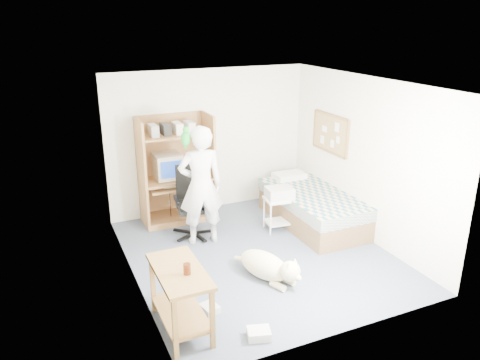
{
  "coord_description": "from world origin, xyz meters",
  "views": [
    {
      "loc": [
        -2.76,
        -5.5,
        3.32
      ],
      "look_at": [
        -0.12,
        0.4,
        1.05
      ],
      "focal_mm": 35.0,
      "sensor_mm": 36.0,
      "label": 1
    }
  ],
  "objects": [
    {
      "name": "printer_cart",
      "position": [
        0.68,
        0.63,
        0.37
      ],
      "size": [
        0.5,
        0.42,
        0.55
      ],
      "rotation": [
        0.0,
        0.0,
        -0.12
      ],
      "color": "white",
      "rests_on": "floor"
    },
    {
      "name": "corkboard",
      "position": [
        1.77,
        0.9,
        1.45
      ],
      "size": [
        0.04,
        0.94,
        0.66
      ],
      "color": "olive",
      "rests_on": "wall_right"
    },
    {
      "name": "bed",
      "position": [
        1.3,
        0.62,
        0.29
      ],
      "size": [
        1.02,
        2.02,
        0.66
      ],
      "color": "brown",
      "rests_on": "floor"
    },
    {
      "name": "keyboard",
      "position": [
        -0.74,
        1.58,
        0.67
      ],
      "size": [
        0.47,
        0.23,
        0.03
      ],
      "primitive_type": "cube",
      "rotation": [
        0.0,
        0.0,
        -0.16
      ],
      "color": "beige",
      "rests_on": "computer_hutch"
    },
    {
      "name": "dog",
      "position": [
        -0.19,
        -0.66,
        0.19
      ],
      "size": [
        0.64,
        1.11,
        0.44
      ],
      "rotation": [
        0.0,
        0.0,
        0.38
      ],
      "color": "beige",
      "rests_on": "floor"
    },
    {
      "name": "parrot",
      "position": [
        -0.81,
        0.75,
        1.69
      ],
      "size": [
        0.14,
        0.24,
        0.37
      ],
      "rotation": [
        0.0,
        0.0,
        -0.13
      ],
      "color": "#159427",
      "rests_on": "person"
    },
    {
      "name": "wall_left",
      "position": [
        -1.8,
        0.0,
        1.25
      ],
      "size": [
        0.02,
        4.0,
        2.5
      ],
      "primitive_type": "cube",
      "color": "white",
      "rests_on": "floor"
    },
    {
      "name": "floor_box_a",
      "position": [
        -0.83,
        -1.7,
        0.05
      ],
      "size": [
        0.3,
        0.27,
        0.1
      ],
      "primitive_type": "cube",
      "rotation": [
        0.0,
        0.0,
        -0.3
      ],
      "color": "silver",
      "rests_on": "floor"
    },
    {
      "name": "wall_right",
      "position": [
        1.8,
        0.0,
        1.25
      ],
      "size": [
        0.02,
        4.0,
        2.5
      ],
      "primitive_type": "cube",
      "color": "white",
      "rests_on": "floor"
    },
    {
      "name": "wall_back",
      "position": [
        0.0,
        2.0,
        1.25
      ],
      "size": [
        3.6,
        0.02,
        2.5
      ],
      "primitive_type": "cube",
      "color": "white",
      "rests_on": "floor"
    },
    {
      "name": "printer",
      "position": [
        0.68,
        0.63,
        0.64
      ],
      "size": [
        0.46,
        0.37,
        0.18
      ],
      "primitive_type": "cube",
      "rotation": [
        0.0,
        0.0,
        -0.12
      ],
      "color": "beige",
      "rests_on": "printer_cart"
    },
    {
      "name": "side_desk",
      "position": [
        -1.55,
        -1.2,
        0.49
      ],
      "size": [
        0.5,
        1.0,
        0.75
      ],
      "color": "brown",
      "rests_on": "floor"
    },
    {
      "name": "floor_box_b",
      "position": [
        -1.15,
        -1.03,
        0.04
      ],
      "size": [
        0.22,
        0.25,
        0.08
      ],
      "primitive_type": "cube",
      "rotation": [
        0.0,
        0.0,
        0.23
      ],
      "color": "#B8B8B3",
      "rests_on": "floor"
    },
    {
      "name": "office_chair",
      "position": [
        -0.65,
        1.05,
        0.4
      ],
      "size": [
        0.63,
        0.63,
        1.11
      ],
      "rotation": [
        0.0,
        0.0,
        -0.13
      ],
      "color": "black",
      "rests_on": "floor"
    },
    {
      "name": "floor",
      "position": [
        0.0,
        0.0,
        0.0
      ],
      "size": [
        4.0,
        4.0,
        0.0
      ],
      "primitive_type": "plane",
      "color": "#474F60",
      "rests_on": "ground"
    },
    {
      "name": "drink_glass",
      "position": [
        -1.5,
        -1.32,
        0.81
      ],
      "size": [
        0.08,
        0.08,
        0.12
      ],
      "primitive_type": "cylinder",
      "color": "#421A0A",
      "rests_on": "side_desk"
    },
    {
      "name": "ceiling",
      "position": [
        0.0,
        0.0,
        2.5
      ],
      "size": [
        3.6,
        4.0,
        0.02
      ],
      "primitive_type": "cube",
      "color": "white",
      "rests_on": "wall_back"
    },
    {
      "name": "crt_monitor",
      "position": [
        -0.84,
        1.75,
        0.98
      ],
      "size": [
        0.43,
        0.46,
        0.41
      ],
      "rotation": [
        0.0,
        0.0,
        -0.0
      ],
      "color": "beige",
      "rests_on": "computer_hutch"
    },
    {
      "name": "computer_hutch",
      "position": [
        -0.7,
        1.74,
        0.82
      ],
      "size": [
        1.2,
        0.63,
        1.8
      ],
      "color": "brown",
      "rests_on": "floor"
    },
    {
      "name": "person",
      "position": [
        -0.61,
        0.74,
        0.92
      ],
      "size": [
        0.73,
        0.53,
        1.84
      ],
      "primitive_type": "imported",
      "rotation": [
        0.0,
        0.0,
        3.01
      ],
      "color": "white",
      "rests_on": "floor"
    },
    {
      "name": "pencil_cup",
      "position": [
        -0.31,
        1.65,
        0.82
      ],
      "size": [
        0.08,
        0.08,
        0.12
      ],
      "primitive_type": "cylinder",
      "color": "gold",
      "rests_on": "computer_hutch"
    }
  ]
}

